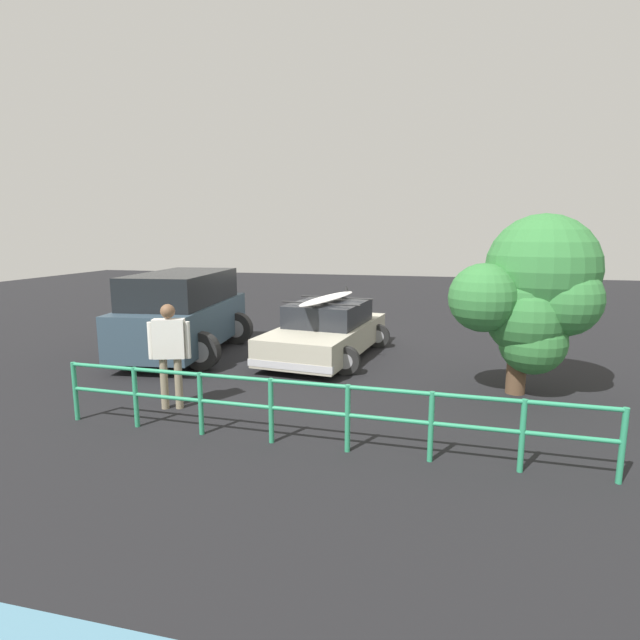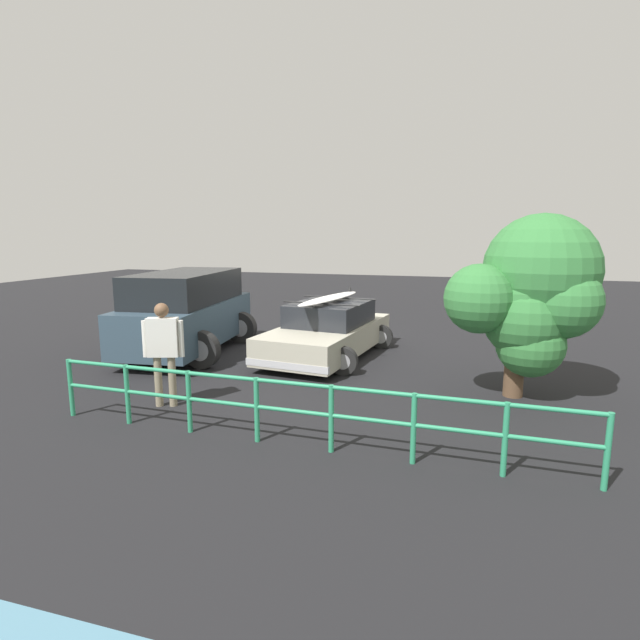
% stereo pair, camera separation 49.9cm
% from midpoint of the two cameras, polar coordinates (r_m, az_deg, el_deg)
% --- Properties ---
extents(ground_plane, '(44.00, 44.00, 0.02)m').
position_cam_midpoint_polar(ground_plane, '(12.14, 0.23, -3.57)').
color(ground_plane, black).
rests_on(ground_plane, ground).
extents(sedan_car, '(2.68, 4.39, 1.52)m').
position_cam_midpoint_polar(sedan_car, '(11.54, 2.17, -1.24)').
color(sedan_car, '#B7B29E').
rests_on(sedan_car, ground).
extents(suv_car, '(2.86, 4.51, 1.93)m').
position_cam_midpoint_polar(suv_car, '(12.13, -13.84, 0.93)').
color(suv_car, '#334756').
rests_on(suv_car, ground).
extents(person_bystander, '(0.64, 0.33, 1.72)m').
position_cam_midpoint_polar(person_bystander, '(8.41, -15.85, -2.77)').
color(person_bystander, gray).
rests_on(person_bystander, ground).
extents(railing_fence, '(7.48, 0.29, 0.91)m').
position_cam_midpoint_polar(railing_fence, '(6.68, -0.94, -9.67)').
color(railing_fence, '#2D9366').
rests_on(railing_fence, ground).
extents(bush_near_left, '(2.54, 2.08, 3.16)m').
position_cam_midpoint_polar(bush_near_left, '(9.31, 24.44, 2.63)').
color(bush_near_left, brown).
rests_on(bush_near_left, ground).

